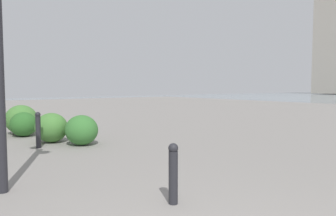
# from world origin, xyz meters

# --- Properties ---
(bollard_near) EXTENTS (0.13, 0.13, 0.79)m
(bollard_near) POSITION_xyz_m (1.75, -0.99, 0.41)
(bollard_near) COLOR #232328
(bollard_near) RESTS_ON ground
(bollard_mid) EXTENTS (0.13, 0.13, 0.89)m
(bollard_mid) POSITION_xyz_m (6.66, -0.59, 0.46)
(bollard_mid) COLOR #232328
(bollard_mid) RESTS_ON ground
(shrub_low) EXTENTS (0.91, 0.82, 0.77)m
(shrub_low) POSITION_xyz_m (6.40, -1.59, 0.39)
(shrub_low) COLOR #387533
(shrub_low) RESTS_ON ground
(shrub_round) EXTENTS (0.86, 0.78, 0.74)m
(shrub_round) POSITION_xyz_m (8.80, -0.71, 0.37)
(shrub_round) COLOR #2D6628
(shrub_round) RESTS_ON ground
(shrub_wide) EXTENTS (1.08, 0.97, 0.92)m
(shrub_wide) POSITION_xyz_m (9.40, -0.77, 0.46)
(shrub_wide) COLOR #477F38
(shrub_wide) RESTS_ON ground
(shrub_tall) EXTENTS (0.94, 0.84, 0.80)m
(shrub_tall) POSITION_xyz_m (7.28, -1.09, 0.40)
(shrub_tall) COLOR #477F38
(shrub_tall) RESTS_ON ground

